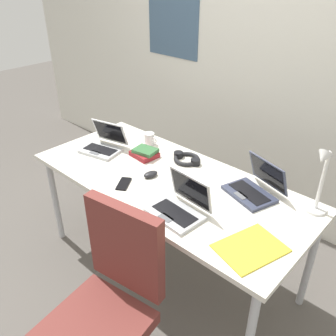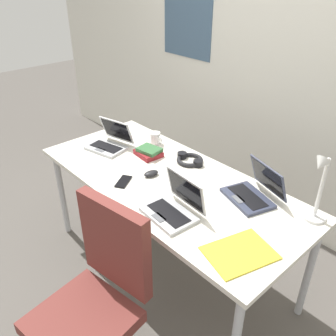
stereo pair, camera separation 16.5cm
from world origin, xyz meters
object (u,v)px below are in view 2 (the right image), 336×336
laptop_center (109,142)px  office_chair (95,313)px  coffee_mug (155,138)px  laptop_near_lamp (174,207)px  paper_folder_near_mouse (240,253)px  computer_mouse (151,174)px  desk_lamp (318,189)px  headphones (190,160)px  book_stack (149,152)px  cell_phone (123,182)px  laptop_back_left (254,192)px

laptop_center → office_chair: office_chair is taller
laptop_center → coffee_mug: size_ratio=2.80×
coffee_mug → laptop_near_lamp: bearing=-33.9°
laptop_center → paper_folder_near_mouse: 1.32m
computer_mouse → paper_folder_near_mouse: computer_mouse is taller
desk_lamp → headphones: bearing=-178.7°
book_stack → laptop_center: bearing=-155.6°
cell_phone → paper_folder_near_mouse: size_ratio=0.44×
desk_lamp → laptop_center: desk_lamp is taller
computer_mouse → cell_phone: bearing=-96.4°
cell_phone → laptop_near_lamp: bearing=-29.9°
laptop_near_lamp → office_chair: size_ratio=0.31×
desk_lamp → cell_phone: size_ratio=2.94×
book_stack → coffee_mug: (-0.11, 0.15, 0.02)m
computer_mouse → book_stack: (-0.22, 0.16, 0.01)m
laptop_center → book_stack: laptop_center is taller
desk_lamp → laptop_near_lamp: size_ratio=1.33×
desk_lamp → laptop_center: 1.44m
cell_phone → paper_folder_near_mouse: cell_phone is taller
laptop_near_lamp → cell_phone: size_ratio=2.21×
office_chair → laptop_back_left: bearing=78.7°
laptop_near_lamp → coffee_mug: size_ratio=2.66×
paper_folder_near_mouse → cell_phone: bearing=-177.7°
cell_phone → coffee_mug: bearing=87.1°
laptop_center → coffee_mug: (0.18, 0.28, 0.00)m
laptop_near_lamp → computer_mouse: size_ratio=3.13×
desk_lamp → headphones: (-0.86, -0.02, -0.18)m
laptop_center → coffee_mug: bearing=58.1°
cell_phone → book_stack: bearing=83.9°
laptop_back_left → computer_mouse: (-0.57, -0.28, -0.03)m
laptop_center → laptop_back_left: bearing=12.8°
desk_lamp → laptop_center: bearing=-168.1°
computer_mouse → coffee_mug: coffee_mug is taller
paper_folder_near_mouse → desk_lamp: bearing=78.2°
laptop_near_lamp → paper_folder_near_mouse: 0.43m
desk_lamp → coffee_mug: bearing=-179.4°
laptop_center → office_chair: bearing=-39.2°
book_stack → office_chair: office_chair is taller
laptop_near_lamp → paper_folder_near_mouse: bearing=2.7°
laptop_back_left → book_stack: bearing=-171.7°
laptop_near_lamp → laptop_center: bearing=167.9°
paper_folder_near_mouse → office_chair: 0.78m
headphones → laptop_back_left: bearing=-3.5°
desk_lamp → laptop_back_left: (-0.33, -0.05, -0.16)m
headphones → laptop_center: bearing=-152.8°
laptop_near_lamp → office_chair: bearing=-89.7°
laptop_center → office_chair: size_ratio=0.33×
desk_lamp → office_chair: desk_lamp is taller
computer_mouse → paper_folder_near_mouse: bearing=1.6°
paper_folder_near_mouse → headphones: bearing=149.8°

